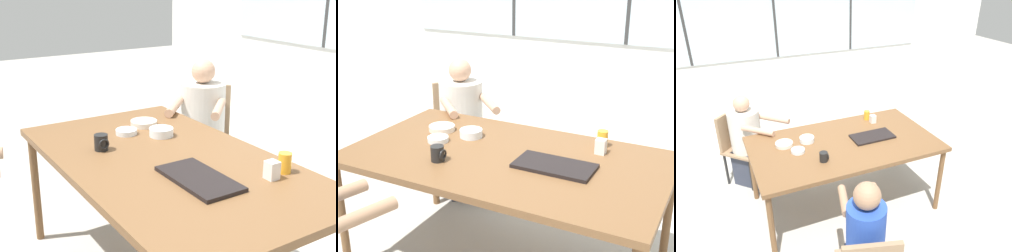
# 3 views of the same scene
# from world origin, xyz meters

# --- Properties ---
(ground_plane) EXTENTS (16.00, 16.00, 0.00)m
(ground_plane) POSITION_xyz_m (0.00, 0.00, 0.00)
(ground_plane) COLOR #B2ADA3
(wall_back_with_windows) EXTENTS (8.40, 0.08, 2.80)m
(wall_back_with_windows) POSITION_xyz_m (0.00, 2.74, 1.42)
(wall_back_with_windows) COLOR silver
(wall_back_with_windows) RESTS_ON ground_plane
(dining_table) EXTENTS (1.82, 1.03, 0.76)m
(dining_table) POSITION_xyz_m (0.00, 0.00, 0.71)
(dining_table) COLOR brown
(dining_table) RESTS_ON ground_plane
(chair_for_woman_green_shirt) EXTENTS (0.57, 0.57, 0.85)m
(chair_for_woman_green_shirt) POSITION_xyz_m (-0.94, 0.93, 0.50)
(chair_for_woman_green_shirt) COLOR #937556
(chair_for_woman_green_shirt) RESTS_ON ground_plane
(person_woman_green_shirt) EXTENTS (0.68, 0.68, 1.08)m
(person_woman_green_shirt) POSITION_xyz_m (-0.82, 0.81, 0.48)
(person_woman_green_shirt) COLOR #333847
(person_woman_green_shirt) RESTS_ON ground_plane
(person_man_blue_shirt) EXTENTS (0.40, 0.54, 1.14)m
(person_man_blue_shirt) POSITION_xyz_m (-0.33, -1.11, 0.52)
(person_man_blue_shirt) COLOR #333847
(person_man_blue_shirt) RESTS_ON ground_plane
(food_tray_dark) EXTENTS (0.43, 0.23, 0.02)m
(food_tray_dark) POSITION_xyz_m (0.31, -0.02, 0.77)
(food_tray_dark) COLOR black
(food_tray_dark) RESTS_ON dining_table
(coffee_mug) EXTENTS (0.08, 0.08, 0.09)m
(coffee_mug) POSITION_xyz_m (-0.30, -0.24, 0.81)
(coffee_mug) COLOR black
(coffee_mug) RESTS_ON dining_table
(juice_glass) EXTENTS (0.06, 0.06, 0.10)m
(juice_glass) POSITION_xyz_m (0.45, 0.38, 0.81)
(juice_glass) COLOR gold
(juice_glass) RESTS_ON dining_table
(milk_carton_small) EXTENTS (0.06, 0.06, 0.09)m
(milk_carton_small) POSITION_xyz_m (0.47, 0.28, 0.81)
(milk_carton_small) COLOR silver
(milk_carton_small) RESTS_ON dining_table
(bowl_white_shallow) EXTENTS (0.17, 0.17, 0.03)m
(bowl_white_shallow) POSITION_xyz_m (-0.56, 0.17, 0.78)
(bowl_white_shallow) COLOR silver
(bowl_white_shallow) RESTS_ON dining_table
(bowl_cereal) EXTENTS (0.14, 0.14, 0.05)m
(bowl_cereal) POSITION_xyz_m (-0.33, 0.16, 0.79)
(bowl_cereal) COLOR silver
(bowl_cereal) RESTS_ON dining_table
(bowl_fruit) EXTENTS (0.13, 0.13, 0.03)m
(bowl_fruit) POSITION_xyz_m (-0.47, -0.00, 0.78)
(bowl_fruit) COLOR silver
(bowl_fruit) RESTS_ON dining_table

